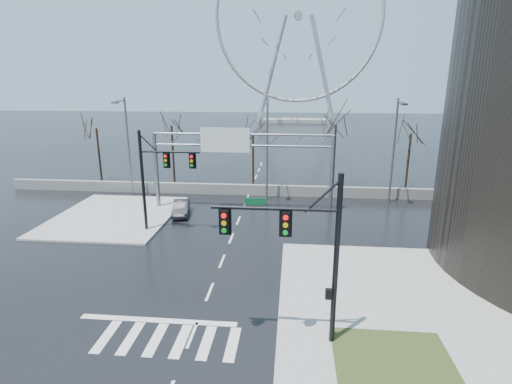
# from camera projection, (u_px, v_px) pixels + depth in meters

# --- Properties ---
(ground) EXTENTS (260.00, 260.00, 0.00)m
(ground) POSITION_uv_depth(u_px,v_px,m) (210.00, 292.00, 22.70)
(ground) COLOR black
(ground) RESTS_ON ground
(sidewalk_right_ext) EXTENTS (12.00, 10.00, 0.15)m
(sidewalk_right_ext) POSITION_uv_depth(u_px,v_px,m) (382.00, 282.00, 23.69)
(sidewalk_right_ext) COLOR gray
(sidewalk_right_ext) RESTS_ON ground
(sidewalk_far) EXTENTS (10.00, 12.00, 0.15)m
(sidewalk_far) POSITION_uv_depth(u_px,v_px,m) (115.00, 216.00, 35.18)
(sidewalk_far) COLOR gray
(sidewalk_far) RESTS_ON ground
(grass_strip) EXTENTS (5.00, 4.00, 0.02)m
(grass_strip) POSITION_uv_depth(u_px,v_px,m) (392.00, 358.00, 17.05)
(grass_strip) COLOR #263A18
(grass_strip) RESTS_ON sidewalk_near
(barrier_wall) EXTENTS (52.00, 0.50, 1.10)m
(barrier_wall) POSITION_uv_depth(u_px,v_px,m) (249.00, 190.00, 41.72)
(barrier_wall) COLOR slate
(barrier_wall) RESTS_ON ground
(signal_mast_near) EXTENTS (5.52, 0.41, 8.00)m
(signal_mast_near) POSITION_uv_depth(u_px,v_px,m) (305.00, 244.00, 17.05)
(signal_mast_near) COLOR black
(signal_mast_near) RESTS_ON ground
(signal_mast_far) EXTENTS (4.72, 0.41, 8.00)m
(signal_mast_far) POSITION_uv_depth(u_px,v_px,m) (156.00, 172.00, 30.51)
(signal_mast_far) COLOR black
(signal_mast_far) RESTS_ON ground
(sign_gantry) EXTENTS (16.36, 0.40, 7.60)m
(sign_gantry) POSITION_uv_depth(u_px,v_px,m) (238.00, 155.00, 35.67)
(sign_gantry) COLOR slate
(sign_gantry) RESTS_ON ground
(streetlight_left) EXTENTS (0.50, 2.55, 10.00)m
(streetlight_left) POSITION_uv_depth(u_px,v_px,m) (126.00, 140.00, 39.60)
(streetlight_left) COLOR slate
(streetlight_left) RESTS_ON ground
(streetlight_mid) EXTENTS (0.50, 2.55, 10.00)m
(streetlight_mid) POSITION_uv_depth(u_px,v_px,m) (267.00, 142.00, 38.33)
(streetlight_mid) COLOR slate
(streetlight_mid) RESTS_ON ground
(streetlight_right) EXTENTS (0.50, 2.55, 10.00)m
(streetlight_right) POSITION_uv_depth(u_px,v_px,m) (395.00, 144.00, 37.24)
(streetlight_right) COLOR slate
(streetlight_right) RESTS_ON ground
(tree_far_left) EXTENTS (3.50, 3.50, 7.00)m
(tree_far_left) POSITION_uv_depth(u_px,v_px,m) (97.00, 134.00, 45.82)
(tree_far_left) COLOR black
(tree_far_left) RESTS_ON ground
(tree_left) EXTENTS (3.75, 3.75, 7.50)m
(tree_left) POSITION_uv_depth(u_px,v_px,m) (172.00, 132.00, 44.42)
(tree_left) COLOR black
(tree_left) RESTS_ON ground
(tree_center) EXTENTS (3.25, 3.25, 6.50)m
(tree_center) POSITION_uv_depth(u_px,v_px,m) (253.00, 139.00, 44.78)
(tree_center) COLOR black
(tree_center) RESTS_ON ground
(tree_right) EXTENTS (3.90, 3.90, 7.80)m
(tree_right) POSITION_uv_depth(u_px,v_px,m) (335.00, 132.00, 42.72)
(tree_right) COLOR black
(tree_right) RESTS_ON ground
(tree_far_right) EXTENTS (3.40, 3.40, 6.80)m
(tree_far_right) POSITION_uv_depth(u_px,v_px,m) (410.00, 140.00, 42.69)
(tree_far_right) COLOR black
(tree_far_right) RESTS_ON ground
(ferris_wheel) EXTENTS (45.00, 6.00, 50.91)m
(ferris_wheel) POSITION_uv_depth(u_px,v_px,m) (298.00, 23.00, 106.19)
(ferris_wheel) COLOR gray
(ferris_wheel) RESTS_ON ground
(car) EXTENTS (1.99, 3.98, 1.25)m
(car) POSITION_uv_depth(u_px,v_px,m) (181.00, 208.00, 35.54)
(car) COLOR black
(car) RESTS_ON ground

